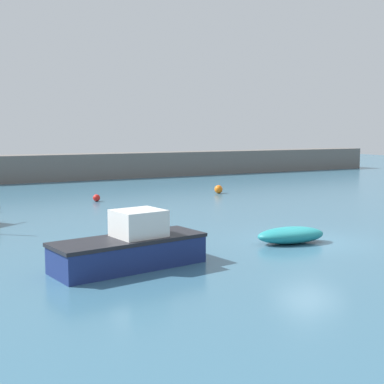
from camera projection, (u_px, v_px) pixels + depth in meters
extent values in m
cube|color=#38667F|center=(308.00, 244.00, 21.26)|extent=(120.00, 120.00, 0.20)
cube|color=#66605B|center=(84.00, 167.00, 47.97)|extent=(64.73, 2.64, 2.30)
cube|color=navy|center=(129.00, 254.00, 17.21)|extent=(5.14, 2.47, 0.86)
cube|color=black|center=(129.00, 240.00, 17.15)|extent=(5.24, 2.52, 0.12)
cube|color=silver|center=(139.00, 225.00, 17.32)|extent=(1.71, 1.58, 0.99)
ellipsoid|color=teal|center=(291.00, 235.00, 20.91)|extent=(2.97, 1.71, 0.65)
sphere|color=orange|center=(219.00, 189.00, 37.41)|extent=(0.58, 0.58, 0.58)
sphere|color=red|center=(97.00, 198.00, 33.19)|extent=(0.44, 0.44, 0.44)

